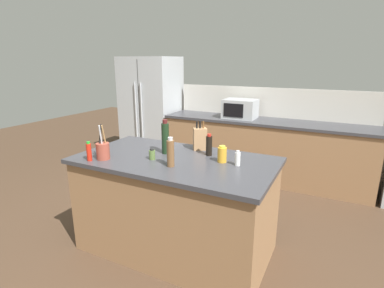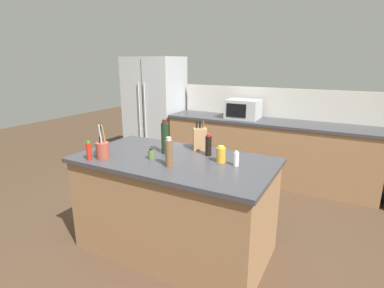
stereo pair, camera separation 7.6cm
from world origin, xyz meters
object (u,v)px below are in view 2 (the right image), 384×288
Objects in this scene: honey_jar at (221,155)px; hot_sauce_bottle at (89,151)px; wine_bottle at (165,138)px; salt_shaker at (236,159)px; spice_jar_oregano at (151,154)px; refrigerator at (155,110)px; knife_block at (200,139)px; utensil_crock at (103,150)px; soy_sauce_bottle at (208,145)px; pepper_grinder at (169,153)px; microwave at (243,109)px.

honey_jar is 1.19m from hot_sauce_bottle.
wine_bottle is 0.74m from salt_shaker.
honey_jar is 0.63m from spice_jar_oregano.
honey_jar is at bearing 25.02° from hot_sauce_bottle.
refrigerator is 2.87m from spice_jar_oregano.
wine_bottle is at bearing -179.59° from honey_jar.
refrigerator is 18.72× the size of spice_jar_oregano.
knife_block is 2.90× the size of spice_jar_oregano.
hot_sauce_bottle is at bearing -130.48° from utensil_crock.
knife_block is at bearing 139.16° from soy_sauce_bottle.
utensil_crock is 0.45m from spice_jar_oregano.
refrigerator reaches higher than spice_jar_oregano.
refrigerator reaches higher than knife_block.
spice_jar_oregano is at bearing -140.49° from soy_sauce_bottle.
utensil_crock is 0.97× the size of wine_bottle.
knife_block is 1.13× the size of pepper_grinder.
soy_sauce_bottle reaches higher than spice_jar_oregano.
soy_sauce_bottle is at bearing -73.45° from knife_block.
wine_bottle is at bearing 128.14° from pepper_grinder.
microwave is 2.10m from wine_bottle.
knife_block is 0.43m from honey_jar.
salt_shaker is (2.37, -2.17, 0.06)m from refrigerator.
soy_sauce_bottle is 0.43m from wine_bottle.
wine_bottle reaches higher than honey_jar.
microwave is 1.49× the size of wine_bottle.
hot_sauce_bottle is at bearing -102.08° from microwave.
knife_block is (1.88, -1.89, 0.12)m from refrigerator.
spice_jar_oregano is (-0.41, -0.34, -0.05)m from soy_sauce_bottle.
knife_block is 2.19× the size of salt_shaker.
wine_bottle is (0.42, 0.41, 0.07)m from utensil_crock.
refrigerator is 8.96× the size of soy_sauce_bottle.
knife_block reaches higher than spice_jar_oregano.
utensil_crock is 3.20× the size of spice_jar_oregano.
honey_jar is at bearing -76.11° from microwave.
utensil_crock is (-0.66, -0.67, -0.03)m from knife_block.
salt_shaker is at bearing -62.97° from knife_block.
hot_sauce_bottle is at bearing -149.28° from spice_jar_oregano.
salt_shaker is at bearing -1.65° from wine_bottle.
knife_block reaches higher than pepper_grinder.
knife_block is 0.91× the size of utensil_crock.
pepper_grinder is at bearing -138.97° from honey_jar.
wine_bottle is at bearing -91.72° from microwave.
salt_shaker is 0.75× the size of hot_sauce_bottle.
knife_block is 1.94× the size of honey_jar.
salt_shaker is at bearing 14.37° from spice_jar_oregano.
hot_sauce_bottle is at bearing -144.97° from soy_sauce_bottle.
microwave is 3.31× the size of honey_jar.
pepper_grinder reaches higher than soy_sauce_bottle.
wine_bottle is (-0.40, -0.13, 0.06)m from soy_sauce_bottle.
spice_jar_oregano is (1.62, -2.37, 0.05)m from refrigerator.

